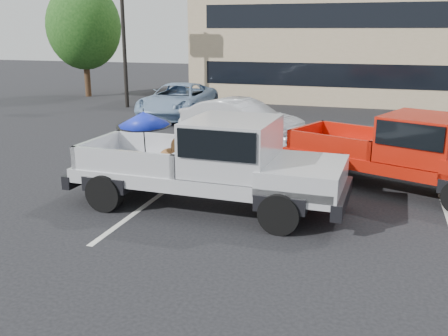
{
  "coord_description": "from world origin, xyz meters",
  "views": [
    {
      "loc": [
        1.54,
        -7.27,
        3.55
      ],
      "look_at": [
        -0.9,
        0.48,
        1.3
      ],
      "focal_mm": 40.0,
      "sensor_mm": 36.0,
      "label": 1
    }
  ],
  "objects_px": {
    "motel_sign": "(122,5)",
    "silver_pickup": "(221,159)",
    "red_pickup": "(414,150)",
    "blue_suv": "(178,100)",
    "tree_left": "(84,27)",
    "silver_sedan": "(241,121)"
  },
  "relations": [
    {
      "from": "motel_sign",
      "to": "silver_pickup",
      "type": "xyz_separation_m",
      "value": [
        8.56,
        -12.02,
        -3.6
      ]
    },
    {
      "from": "silver_pickup",
      "to": "blue_suv",
      "type": "distance_m",
      "value": 11.5
    },
    {
      "from": "motel_sign",
      "to": "red_pickup",
      "type": "bearing_deg",
      "value": -37.98
    },
    {
      "from": "silver_pickup",
      "to": "red_pickup",
      "type": "xyz_separation_m",
      "value": [
        3.78,
        2.38,
        -0.09
      ]
    },
    {
      "from": "tree_left",
      "to": "blue_suv",
      "type": "bearing_deg",
      "value": -32.89
    },
    {
      "from": "motel_sign",
      "to": "silver_sedan",
      "type": "bearing_deg",
      "value": -38.12
    },
    {
      "from": "red_pickup",
      "to": "blue_suv",
      "type": "bearing_deg",
      "value": 160.77
    },
    {
      "from": "tree_left",
      "to": "red_pickup",
      "type": "height_order",
      "value": "tree_left"
    },
    {
      "from": "silver_pickup",
      "to": "silver_sedan",
      "type": "relative_size",
      "value": 1.37
    },
    {
      "from": "tree_left",
      "to": "red_pickup",
      "type": "bearing_deg",
      "value": -37.71
    },
    {
      "from": "silver_sedan",
      "to": "tree_left",
      "type": "bearing_deg",
      "value": 69.84
    },
    {
      "from": "blue_suv",
      "to": "motel_sign",
      "type": "bearing_deg",
      "value": 150.33
    },
    {
      "from": "tree_left",
      "to": "red_pickup",
      "type": "xyz_separation_m",
      "value": [
        16.34,
        -12.63,
        -2.77
      ]
    },
    {
      "from": "silver_sedan",
      "to": "blue_suv",
      "type": "xyz_separation_m",
      "value": [
        -3.85,
        3.9,
        0.01
      ]
    },
    {
      "from": "tree_left",
      "to": "silver_sedan",
      "type": "distance_m",
      "value": 14.5
    },
    {
      "from": "motel_sign",
      "to": "silver_pickup",
      "type": "relative_size",
      "value": 1.04
    },
    {
      "from": "silver_pickup",
      "to": "blue_suv",
      "type": "relative_size",
      "value": 1.15
    },
    {
      "from": "red_pickup",
      "to": "blue_suv",
      "type": "distance_m",
      "value": 11.94
    },
    {
      "from": "motel_sign",
      "to": "silver_pickup",
      "type": "height_order",
      "value": "motel_sign"
    },
    {
      "from": "silver_sedan",
      "to": "blue_suv",
      "type": "distance_m",
      "value": 5.48
    },
    {
      "from": "tree_left",
      "to": "silver_sedan",
      "type": "height_order",
      "value": "tree_left"
    },
    {
      "from": "motel_sign",
      "to": "red_pickup",
      "type": "distance_m",
      "value": 16.09
    }
  ]
}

